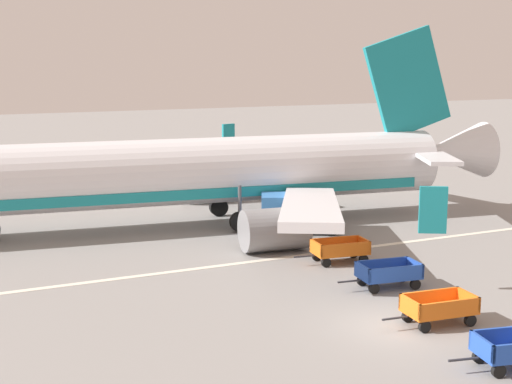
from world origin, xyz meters
The scene contains 7 objects.
ground_plane centered at (0.00, 0.00, 0.00)m, with size 220.00×220.00×0.00m, color gray.
apron_stripe centered at (0.00, 9.89, 0.01)m, with size 120.00×0.36×0.01m, color silver.
airplane centered at (-0.35, 18.08, 3.05)m, with size 37.65×30.32×11.34m.
baggage_cart_second_in_row centered at (1.44, -0.47, 0.60)m, with size 3.60×1.63×1.07m.
baggage_cart_third_in_row centered at (2.32, 3.87, 0.60)m, with size 3.62×1.72×1.07m.
baggage_cart_fourth_in_row centered at (2.53, 8.05, 0.60)m, with size 3.62×1.72×1.07m.
service_truck_beside_carts centered at (3.08, 14.54, 1.10)m, with size 4.77×3.57×2.10m.
Camera 1 is at (-15.36, -20.79, 9.45)m, focal length 52.43 mm.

